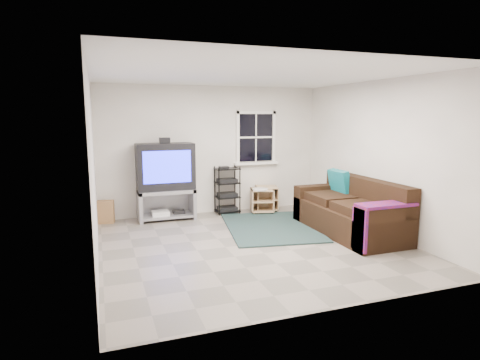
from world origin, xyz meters
name	(u,v)px	position (x,y,z in m)	size (l,w,h in m)	color
room	(256,141)	(0.95, 2.27, 1.48)	(4.60, 4.62, 4.60)	gray
tv_unit	(166,175)	(-1.02, 2.01, 0.87)	(1.08, 0.54, 1.59)	gray
av_rack	(227,193)	(0.25, 2.10, 0.42)	(0.49, 0.35, 0.97)	black
side_table_left	(266,198)	(1.10, 2.03, 0.28)	(0.54, 0.54, 0.52)	tan
side_table_right	(262,199)	(0.94, 1.90, 0.29)	(0.56, 0.56, 0.53)	tan
sofa	(351,212)	(1.82, 0.04, 0.36)	(0.99, 2.22, 1.02)	black
shag_rug	(270,227)	(0.65, 0.77, 0.01)	(1.53, 2.10, 0.02)	black
paper_bag	(106,212)	(-2.15, 2.11, 0.21)	(0.30, 0.19, 0.43)	olive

